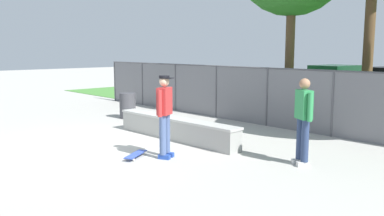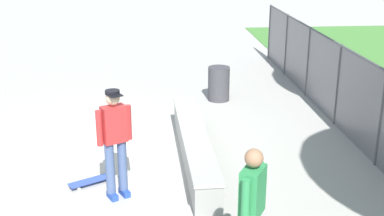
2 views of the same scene
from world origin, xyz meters
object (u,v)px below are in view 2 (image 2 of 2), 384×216
(skateboarder, at_px, (115,139))
(bystander, at_px, (251,212))
(skateboard, at_px, (92,181))
(trash_bin, at_px, (219,84))
(concrete_ledge, at_px, (194,147))

(skateboarder, distance_m, bystander, 2.96)
(skateboarder, xyz_separation_m, bystander, (2.39, 1.74, -0.02))
(skateboard, relative_size, trash_bin, 0.89)
(skateboard, height_order, bystander, bystander)
(skateboarder, height_order, bystander, skateboarder)
(skateboard, xyz_separation_m, trash_bin, (-4.54, 2.85, 0.37))
(trash_bin, bearing_deg, bystander, -4.92)
(skateboard, bearing_deg, bystander, 37.87)
(concrete_ledge, xyz_separation_m, bystander, (3.66, 0.35, 0.71))
(concrete_ledge, relative_size, skateboarder, 2.34)
(skateboarder, bearing_deg, concrete_ledge, 132.40)
(concrete_ledge, xyz_separation_m, skateboard, (0.81, -1.87, -0.23))
(concrete_ledge, relative_size, trash_bin, 4.83)
(bystander, bearing_deg, trash_bin, 175.08)
(skateboarder, xyz_separation_m, skateboard, (-0.46, -0.47, -0.96))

